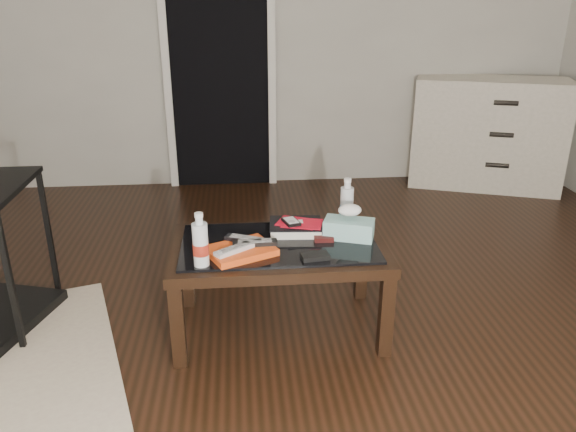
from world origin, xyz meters
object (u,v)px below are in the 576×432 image
object	(u,v)px
dresser	(487,133)
water_bottle_right	(347,201)
coffee_table	(279,255)
tissue_box	(349,229)
water_bottle_left	(200,239)
textbook	(296,227)

from	to	relation	value
dresser	water_bottle_right	world-z (taller)	dresser
coffee_table	dresser	bearing A→B (deg)	47.27
tissue_box	water_bottle_left	bearing A→B (deg)	-142.20
dresser	textbook	distance (m)	2.65
dresser	textbook	xyz separation A→B (m)	(-1.81, -1.94, 0.03)
coffee_table	water_bottle_left	size ratio (longest dim) A/B	4.20
dresser	tissue_box	world-z (taller)	dresser
water_bottle_left	water_bottle_right	bearing A→B (deg)	29.65
dresser	textbook	bearing A→B (deg)	-113.22
coffee_table	dresser	xyz separation A→B (m)	(1.90, 2.06, 0.05)
coffee_table	tissue_box	bearing A→B (deg)	4.14
coffee_table	water_bottle_left	distance (m)	0.44
textbook	dresser	bearing A→B (deg)	51.18
water_bottle_right	tissue_box	distance (m)	0.19
dresser	coffee_table	bearing A→B (deg)	-112.96
coffee_table	water_bottle_right	distance (m)	0.44
coffee_table	textbook	xyz separation A→B (m)	(0.09, 0.12, 0.09)
coffee_table	tissue_box	world-z (taller)	tissue_box
dresser	tissue_box	xyz separation A→B (m)	(-1.56, -2.03, 0.06)
water_bottle_left	water_bottle_right	size ratio (longest dim) A/B	1.00
coffee_table	textbook	world-z (taller)	textbook
coffee_table	dresser	distance (m)	2.80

